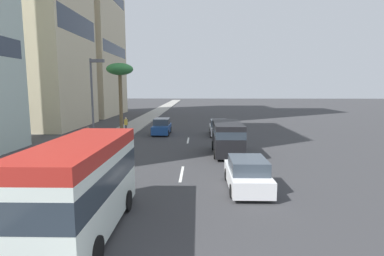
{
  "coord_description": "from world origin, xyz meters",
  "views": [
    {
      "loc": [
        -4.31,
        -0.96,
        5.01
      ],
      "look_at": [
        17.69,
        -0.5,
        2.02
      ],
      "focal_mm": 28.11,
      "sensor_mm": 36.0,
      "label": 1
    }
  ],
  "objects_px": {
    "pedestrian_by_tree": "(126,124)",
    "street_lamp": "(94,98)",
    "minibus_fifth": "(82,184)",
    "car_third": "(219,128)",
    "car_second": "(247,174)",
    "pedestrian_near_lamp": "(88,137)",
    "car_fourth": "(162,127)",
    "van_lead": "(227,136)",
    "palm_tree": "(120,72)"
  },
  "relations": [
    {
      "from": "car_second",
      "to": "car_fourth",
      "type": "xyz_separation_m",
      "value": [
        17.45,
        6.36,
        0.04
      ]
    },
    {
      "from": "car_second",
      "to": "car_third",
      "type": "relative_size",
      "value": 0.98
    },
    {
      "from": "car_third",
      "to": "van_lead",
      "type": "bearing_deg",
      "value": -179.89
    },
    {
      "from": "minibus_fifth",
      "to": "car_third",
      "type": "bearing_deg",
      "value": 164.14
    },
    {
      "from": "car_second",
      "to": "pedestrian_by_tree",
      "type": "height_order",
      "value": "pedestrian_by_tree"
    },
    {
      "from": "palm_tree",
      "to": "pedestrian_by_tree",
      "type": "bearing_deg",
      "value": -153.26
    },
    {
      "from": "van_lead",
      "to": "car_third",
      "type": "distance_m",
      "value": 9.11
    },
    {
      "from": "minibus_fifth",
      "to": "pedestrian_by_tree",
      "type": "xyz_separation_m",
      "value": [
        22.39,
        3.91,
        -0.71
      ]
    },
    {
      "from": "car_third",
      "to": "street_lamp",
      "type": "bearing_deg",
      "value": 140.53
    },
    {
      "from": "pedestrian_by_tree",
      "to": "palm_tree",
      "type": "height_order",
      "value": "palm_tree"
    },
    {
      "from": "pedestrian_near_lamp",
      "to": "street_lamp",
      "type": "distance_m",
      "value": 4.48
    },
    {
      "from": "car_second",
      "to": "palm_tree",
      "type": "bearing_deg",
      "value": 29.82
    },
    {
      "from": "minibus_fifth",
      "to": "palm_tree",
      "type": "height_order",
      "value": "palm_tree"
    },
    {
      "from": "street_lamp",
      "to": "car_third",
      "type": "bearing_deg",
      "value": -39.47
    },
    {
      "from": "car_third",
      "to": "pedestrian_near_lamp",
      "type": "height_order",
      "value": "pedestrian_near_lamp"
    },
    {
      "from": "car_fourth",
      "to": "pedestrian_by_tree",
      "type": "height_order",
      "value": "pedestrian_by_tree"
    },
    {
      "from": "car_third",
      "to": "palm_tree",
      "type": "distance_m",
      "value": 12.85
    },
    {
      "from": "pedestrian_by_tree",
      "to": "street_lamp",
      "type": "bearing_deg",
      "value": 101.9
    },
    {
      "from": "pedestrian_near_lamp",
      "to": "minibus_fifth",
      "type": "bearing_deg",
      "value": -86.53
    },
    {
      "from": "pedestrian_near_lamp",
      "to": "street_lamp",
      "type": "relative_size",
      "value": 0.27
    },
    {
      "from": "car_third",
      "to": "pedestrian_by_tree",
      "type": "bearing_deg",
      "value": 85.01
    },
    {
      "from": "palm_tree",
      "to": "van_lead",
      "type": "bearing_deg",
      "value": -137.23
    },
    {
      "from": "car_third",
      "to": "palm_tree",
      "type": "relative_size",
      "value": 0.58
    },
    {
      "from": "car_third",
      "to": "pedestrian_by_tree",
      "type": "distance_m",
      "value": 10.07
    },
    {
      "from": "pedestrian_by_tree",
      "to": "minibus_fifth",
      "type": "bearing_deg",
      "value": 107.92
    },
    {
      "from": "car_second",
      "to": "street_lamp",
      "type": "xyz_separation_m",
      "value": [
        5.66,
        9.47,
        3.57
      ]
    },
    {
      "from": "car_second",
      "to": "car_third",
      "type": "bearing_deg",
      "value": 0.89
    },
    {
      "from": "car_fourth",
      "to": "street_lamp",
      "type": "bearing_deg",
      "value": -14.78
    },
    {
      "from": "car_third",
      "to": "pedestrian_by_tree",
      "type": "relative_size",
      "value": 2.66
    },
    {
      "from": "car_second",
      "to": "car_fourth",
      "type": "bearing_deg",
      "value": 20.02
    },
    {
      "from": "palm_tree",
      "to": "pedestrian_near_lamp",
      "type": "bearing_deg",
      "value": -178.66
    },
    {
      "from": "car_second",
      "to": "pedestrian_near_lamp",
      "type": "relative_size",
      "value": 2.36
    },
    {
      "from": "palm_tree",
      "to": "car_second",
      "type": "bearing_deg",
      "value": -150.18
    },
    {
      "from": "pedestrian_near_lamp",
      "to": "street_lamp",
      "type": "xyz_separation_m",
      "value": [
        -2.79,
        -1.55,
        3.16
      ]
    },
    {
      "from": "street_lamp",
      "to": "car_second",
      "type": "bearing_deg",
      "value": -120.86
    },
    {
      "from": "van_lead",
      "to": "palm_tree",
      "type": "bearing_deg",
      "value": 42.77
    },
    {
      "from": "minibus_fifth",
      "to": "pedestrian_near_lamp",
      "type": "bearing_deg",
      "value": -160.54
    },
    {
      "from": "car_fourth",
      "to": "van_lead",
      "type": "bearing_deg",
      "value": 32.2
    },
    {
      "from": "car_second",
      "to": "minibus_fifth",
      "type": "height_order",
      "value": "minibus_fifth"
    },
    {
      "from": "van_lead",
      "to": "pedestrian_by_tree",
      "type": "distance_m",
      "value": 14.15
    },
    {
      "from": "minibus_fifth",
      "to": "pedestrian_near_lamp",
      "type": "height_order",
      "value": "minibus_fifth"
    },
    {
      "from": "van_lead",
      "to": "street_lamp",
      "type": "height_order",
      "value": "street_lamp"
    },
    {
      "from": "van_lead",
      "to": "car_fourth",
      "type": "bearing_deg",
      "value": 32.2
    },
    {
      "from": "car_fourth",
      "to": "minibus_fifth",
      "type": "distance_m",
      "value": 22.15
    },
    {
      "from": "car_fourth",
      "to": "minibus_fifth",
      "type": "xyz_separation_m",
      "value": [
        -22.13,
        0.02,
        0.97
      ]
    },
    {
      "from": "pedestrian_near_lamp",
      "to": "palm_tree",
      "type": "xyz_separation_m",
      "value": [
        11.23,
        0.26,
        5.59
      ]
    },
    {
      "from": "van_lead",
      "to": "car_second",
      "type": "relative_size",
      "value": 1.2
    },
    {
      "from": "car_third",
      "to": "pedestrian_near_lamp",
      "type": "distance_m",
      "value": 13.64
    },
    {
      "from": "car_third",
      "to": "palm_tree",
      "type": "bearing_deg",
      "value": 75.55
    },
    {
      "from": "minibus_fifth",
      "to": "palm_tree",
      "type": "bearing_deg",
      "value": -168.62
    }
  ]
}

